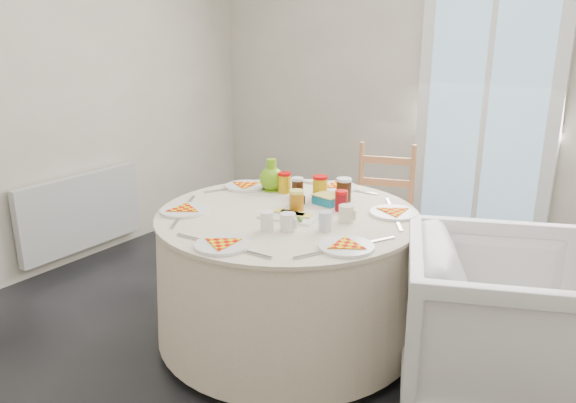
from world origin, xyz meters
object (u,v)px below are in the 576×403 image
Objects in this scene: table at (288,275)px; wooden_chair at (382,213)px; armchair at (501,324)px; green_pitcher at (271,169)px; radiator at (81,212)px.

wooden_chair is (0.07, 1.01, 0.09)m from table.
armchair is (1.11, 0.10, 0.02)m from table.
armchair is at bearing -27.76° from green_pitcher.
table is at bearing -113.11° from wooden_chair.
green_pitcher is (-0.39, -0.72, 0.40)m from wooden_chair.
radiator is 2.17m from wooden_chair.
green_pitcher reaches higher than armchair.
table is 0.66m from green_pitcher.
table is at bearing -0.62° from radiator.
wooden_chair is at bearing 25.58° from armchair.
wooden_chair is at bearing 41.08° from green_pitcher.
armchair reaches higher than radiator.
table is 1.02m from wooden_chair.
green_pitcher reaches higher than radiator.
green_pitcher reaches higher than wooden_chair.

